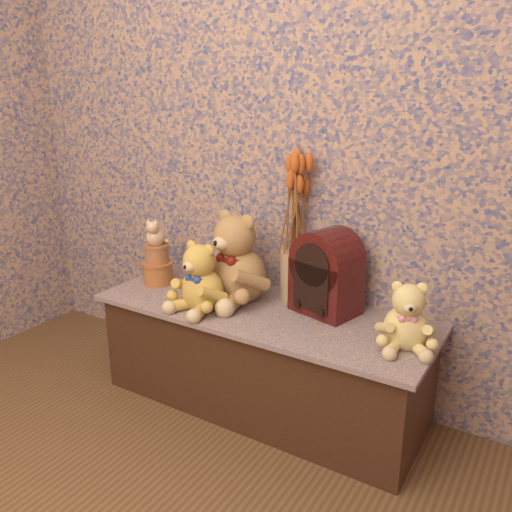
{
  "coord_description": "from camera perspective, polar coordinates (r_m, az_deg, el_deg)",
  "views": [
    {
      "loc": [
        1.02,
        -0.46,
        1.31
      ],
      "look_at": [
        0.0,
        1.2,
        0.68
      ],
      "focal_mm": 37.23,
      "sensor_mm": 36.0,
      "label": 1
    }
  ],
  "objects": [
    {
      "name": "teddy_large",
      "position": [
        2.21,
        -1.95,
        0.35
      ],
      "size": [
        0.4,
        0.44,
        0.41
      ],
      "primitive_type": null,
      "rotation": [
        0.0,
        0.0,
        -0.21
      ],
      "color": "#9F723D",
      "rests_on": "display_shelf"
    },
    {
      "name": "display_shelf",
      "position": [
        2.27,
        0.67,
        -10.83
      ],
      "size": [
        1.4,
        0.52,
        0.44
      ],
      "primitive_type": "cube",
      "color": "#34456A",
      "rests_on": "ground"
    },
    {
      "name": "biscuit_tin_lower",
      "position": [
        2.47,
        -10.48,
        -1.79
      ],
      "size": [
        0.18,
        0.18,
        0.1
      ],
      "primitive_type": "cylinder",
      "rotation": [
        0.0,
        0.0,
        -0.38
      ],
      "color": "gold",
      "rests_on": "display_shelf"
    },
    {
      "name": "teddy_medium",
      "position": [
        2.14,
        -5.83,
        -1.84
      ],
      "size": [
        0.27,
        0.31,
        0.3
      ],
      "primitive_type": null,
      "rotation": [
        0.0,
        0.0,
        -0.11
      ],
      "color": "gold",
      "rests_on": "display_shelf"
    },
    {
      "name": "cathedral_radio",
      "position": [
        2.11,
        7.6,
        -1.64
      ],
      "size": [
        0.28,
        0.24,
        0.34
      ],
      "primitive_type": null,
      "rotation": [
        0.0,
        0.0,
        -0.25
      ],
      "color": "#370A0A",
      "rests_on": "display_shelf"
    },
    {
      "name": "biscuit_tin_upper",
      "position": [
        2.45,
        -10.6,
        0.23
      ],
      "size": [
        0.14,
        0.14,
        0.08
      ],
      "primitive_type": "cylinder",
      "rotation": [
        0.0,
        0.0,
        0.38
      ],
      "color": "tan",
      "rests_on": "biscuit_tin_lower"
    },
    {
      "name": "cat_figurine",
      "position": [
        2.42,
        -10.75,
        2.67
      ],
      "size": [
        0.13,
        0.13,
        0.13
      ],
      "primitive_type": null,
      "rotation": [
        0.0,
        0.0,
        0.34
      ],
      "color": "silver",
      "rests_on": "biscuit_tin_upper"
    },
    {
      "name": "ceramic_vase",
      "position": [
        2.25,
        4.21,
        -2.05
      ],
      "size": [
        0.16,
        0.16,
        0.21
      ],
      "primitive_type": "cylinder",
      "rotation": [
        0.0,
        0.0,
        0.33
      ],
      "color": "tan",
      "rests_on": "display_shelf"
    },
    {
      "name": "teddy_small",
      "position": [
        1.9,
        15.94,
        -5.79
      ],
      "size": [
        0.28,
        0.3,
        0.26
      ],
      "primitive_type": null,
      "rotation": [
        0.0,
        0.0,
        0.38
      ],
      "color": "#D8BC67",
      "rests_on": "display_shelf"
    },
    {
      "name": "dried_stalks",
      "position": [
        2.16,
        4.41,
        6.17
      ],
      "size": [
        0.29,
        0.29,
        0.45
      ],
      "primitive_type": null,
      "rotation": [
        0.0,
        0.0,
        -0.26
      ],
      "color": "#C3561F",
      "rests_on": "ceramic_vase"
    }
  ]
}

